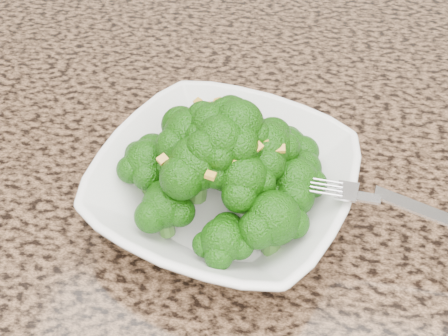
# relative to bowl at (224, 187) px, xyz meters

# --- Properties ---
(granite_counter) EXTENTS (1.64, 1.04, 0.03)m
(granite_counter) POSITION_rel_bowl_xyz_m (-0.02, 0.05, -0.04)
(granite_counter) COLOR brown
(granite_counter) RESTS_ON cabinet
(bowl) EXTENTS (0.27, 0.27, 0.05)m
(bowl) POSITION_rel_bowl_xyz_m (0.00, 0.00, 0.00)
(bowl) COLOR white
(bowl) RESTS_ON granite_counter
(broccoli_pile) EXTENTS (0.19, 0.19, 0.08)m
(broccoli_pile) POSITION_rel_bowl_xyz_m (0.00, 0.00, 0.06)
(broccoli_pile) COLOR #165309
(broccoli_pile) RESTS_ON bowl
(garlic_topping) EXTENTS (0.11, 0.11, 0.01)m
(garlic_topping) POSITION_rel_bowl_xyz_m (0.00, 0.00, 0.11)
(garlic_topping) COLOR gold
(garlic_topping) RESTS_ON broccoli_pile
(fork) EXTENTS (0.16, 0.05, 0.01)m
(fork) POSITION_rel_bowl_xyz_m (0.12, -0.02, 0.03)
(fork) COLOR silver
(fork) RESTS_ON bowl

